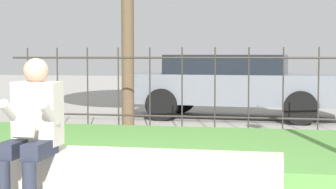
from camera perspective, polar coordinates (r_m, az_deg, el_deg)
stone_bench at (r=4.89m, az=-4.38°, el=-8.98°), size 2.66×0.46×0.50m
person_seated_reader at (r=4.80m, az=-13.65°, el=-3.31°), size 0.42×0.73×1.30m
grass_berm at (r=7.17m, az=-1.76°, el=-5.70°), size 8.09×3.20×0.22m
iron_fence at (r=9.40m, az=1.44°, el=0.61°), size 6.09×0.03×1.45m
car_parked_center at (r=11.78m, az=6.65°, el=1.10°), size 4.51×2.05×1.33m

